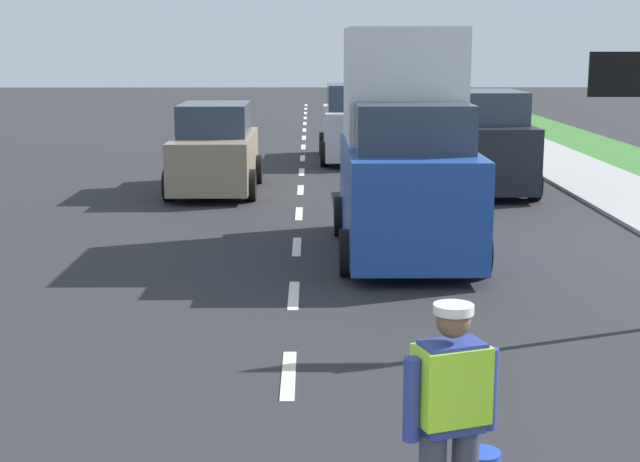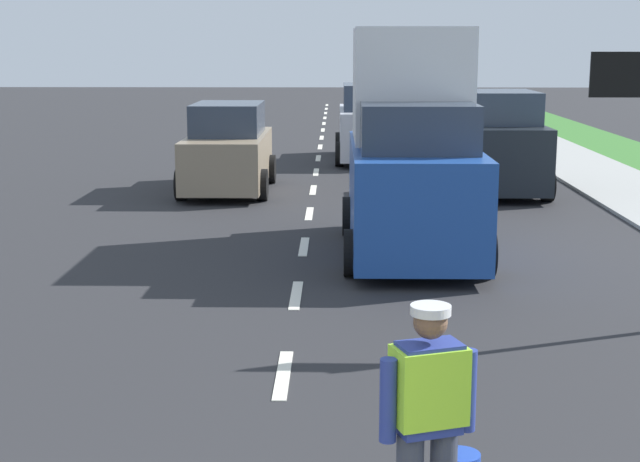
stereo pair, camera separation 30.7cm
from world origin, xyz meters
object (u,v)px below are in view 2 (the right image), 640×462
object	(u,v)px
road_worker	(431,415)
delivery_truck	(411,152)
car_parked_far	(499,146)
car_outgoing_far	(369,125)
car_oncoming_second	(228,151)

from	to	relation	value
road_worker	delivery_truck	world-z (taller)	delivery_truck
car_parked_far	car_outgoing_far	size ratio (longest dim) A/B	0.88
car_outgoing_far	car_oncoming_second	bearing A→B (deg)	-120.77
car_parked_far	car_outgoing_far	xyz separation A→B (m)	(-2.68, 5.79, -0.04)
car_oncoming_second	road_worker	bearing A→B (deg)	-78.51
delivery_truck	car_parked_far	size ratio (longest dim) A/B	1.19
car_oncoming_second	delivery_truck	bearing A→B (deg)	-59.35
road_worker	car_outgoing_far	distance (m)	20.76
road_worker	car_parked_far	distance (m)	15.27
delivery_truck	car_oncoming_second	world-z (taller)	delivery_truck
car_outgoing_far	delivery_truck	bearing A→B (deg)	-88.80
delivery_truck	car_oncoming_second	size ratio (longest dim) A/B	1.12
delivery_truck	car_parked_far	world-z (taller)	delivery_truck
road_worker	car_oncoming_second	bearing A→B (deg)	101.49
road_worker	delivery_truck	bearing A→B (deg)	86.33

